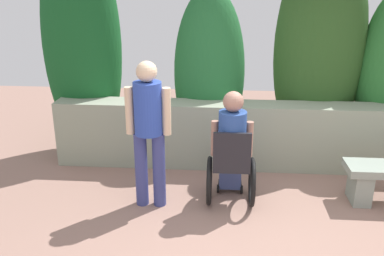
{
  "coord_description": "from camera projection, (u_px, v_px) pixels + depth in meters",
  "views": [
    {
      "loc": [
        -0.42,
        -3.39,
        2.44
      ],
      "look_at": [
        -0.76,
        1.04,
        0.85
      ],
      "focal_mm": 39.22,
      "sensor_mm": 36.0,
      "label": 1
    }
  ],
  "objects": [
    {
      "name": "person_in_wheelchair",
      "position": [
        231.0,
        152.0,
        4.64
      ],
      "size": [
        0.53,
        0.66,
        1.33
      ],
      "rotation": [
        0.0,
        0.0,
        0.07
      ],
      "color": "black",
      "rests_on": "ground"
    },
    {
      "name": "person_standing_companion",
      "position": [
        149.0,
        126.0,
        4.48
      ],
      "size": [
        0.49,
        0.3,
        1.65
      ],
      "rotation": [
        0.0,
        0.0,
        0.02
      ],
      "color": "#383E7C",
      "rests_on": "ground"
    },
    {
      "name": "ground_plane",
      "position": [
        264.0,
        251.0,
        3.97
      ],
      "size": [
        12.12,
        12.12,
        0.0
      ],
      "primitive_type": "plane",
      "color": "#916D5F"
    },
    {
      "name": "hedge_backdrop",
      "position": [
        249.0,
        57.0,
        5.78
      ],
      "size": [
        5.43,
        0.97,
        3.15
      ],
      "color": "#165324",
      "rests_on": "ground"
    },
    {
      "name": "stone_retaining_wall",
      "position": [
        254.0,
        135.0,
        5.64
      ],
      "size": [
        5.33,
        0.42,
        0.89
      ],
      "primitive_type": "cube",
      "color": "gray",
      "rests_on": "ground"
    }
  ]
}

